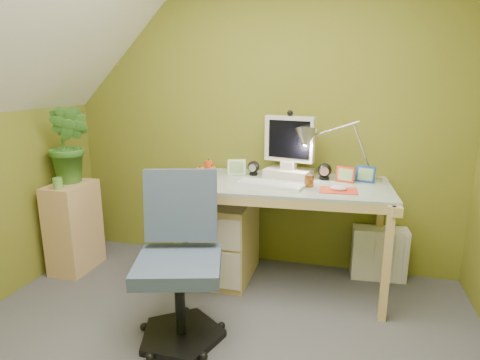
% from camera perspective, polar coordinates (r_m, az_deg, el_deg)
% --- Properties ---
extents(wall_back, '(3.20, 0.01, 2.40)m').
position_cam_1_polar(wall_back, '(3.26, 2.74, 8.48)').
color(wall_back, olive).
rests_on(wall_back, floor).
extents(desk, '(1.53, 0.83, 0.80)m').
position_cam_1_polar(desk, '(3.04, 6.19, -7.60)').
color(desk, tan).
rests_on(desk, floor).
extents(monitor, '(0.41, 0.29, 0.50)m').
position_cam_1_polar(monitor, '(3.04, 7.03, 5.09)').
color(monitor, beige).
rests_on(monitor, desk).
extents(speaker_left, '(0.11, 0.11, 0.11)m').
position_cam_1_polar(speaker_left, '(3.10, 1.93, 1.70)').
color(speaker_left, black).
rests_on(speaker_left, desk).
extents(speaker_right, '(0.11, 0.11, 0.12)m').
position_cam_1_polar(speaker_right, '(3.03, 11.93, 1.22)').
color(speaker_right, black).
rests_on(speaker_right, desk).
extents(keyboard, '(0.48, 0.24, 0.02)m').
position_cam_1_polar(keyboard, '(2.79, 4.34, -0.66)').
color(keyboard, silver).
rests_on(keyboard, desk).
extents(mousepad, '(0.26, 0.19, 0.01)m').
position_cam_1_polar(mousepad, '(2.75, 13.80, -1.44)').
color(mousepad, red).
rests_on(mousepad, desk).
extents(mouse, '(0.12, 0.09, 0.04)m').
position_cam_1_polar(mouse, '(2.75, 13.81, -1.13)').
color(mouse, silver).
rests_on(mouse, mousepad).
extents(amber_tumbler, '(0.08, 0.08, 0.08)m').
position_cam_1_polar(amber_tumbler, '(2.81, 9.80, -0.12)').
color(amber_tumbler, brown).
rests_on(amber_tumbler, desk).
extents(candle_cluster, '(0.17, 0.16, 0.12)m').
position_cam_1_polar(candle_cluster, '(3.05, -4.75, 1.54)').
color(candle_cluster, '#CE4511').
rests_on(candle_cluster, desk).
extents(photo_frame_red, '(0.13, 0.06, 0.11)m').
position_cam_1_polar(photo_frame_red, '(2.99, 14.75, 0.78)').
color(photo_frame_red, red).
rests_on(photo_frame_red, desk).
extents(photo_frame_blue, '(0.13, 0.06, 0.12)m').
position_cam_1_polar(photo_frame_blue, '(3.03, 17.40, 0.81)').
color(photo_frame_blue, navy).
rests_on(photo_frame_blue, desk).
extents(photo_frame_green, '(0.14, 0.06, 0.12)m').
position_cam_1_polar(photo_frame_green, '(3.12, -0.48, 1.84)').
color(photo_frame_green, '#B6DF99').
rests_on(photo_frame_green, desk).
extents(desk_lamp, '(0.63, 0.39, 0.63)m').
position_cam_1_polar(desk_lamp, '(3.00, 15.64, 5.83)').
color(desk_lamp, silver).
rests_on(desk_lamp, desk).
extents(side_ledge, '(0.27, 0.41, 0.72)m').
position_cam_1_polar(side_ledge, '(3.53, -22.55, -6.19)').
color(side_ledge, tan).
rests_on(side_ledge, floor).
extents(potted_plant, '(0.35, 0.29, 0.61)m').
position_cam_1_polar(potted_plant, '(3.41, -23.09, 4.68)').
color(potted_plant, '#3B7627').
rests_on(potted_plant, side_ledge).
extents(green_cup, '(0.07, 0.07, 0.09)m').
position_cam_1_polar(green_cup, '(3.29, -24.49, -0.44)').
color(green_cup, '#65A042').
rests_on(green_cup, side_ledge).
extents(task_chair, '(0.68, 0.68, 0.99)m').
position_cam_1_polar(task_chair, '(2.38, -8.76, -11.51)').
color(task_chair, '#3A4A60').
rests_on(task_chair, floor).
extents(radiator, '(0.42, 0.19, 0.41)m').
position_cam_1_polar(radiator, '(3.35, 19.16, -9.81)').
color(radiator, white).
rests_on(radiator, floor).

